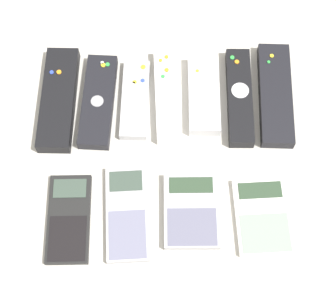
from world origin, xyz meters
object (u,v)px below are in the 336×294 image
(remote_4, at_px, (204,95))
(calculator_0, at_px, (69,219))
(remote_3, at_px, (168,96))
(calculator_2, at_px, (192,211))
(remote_1, at_px, (98,101))
(remote_0, at_px, (59,99))
(remote_2, at_px, (135,100))
(remote_6, at_px, (275,95))
(calculator_1, at_px, (127,214))
(remote_5, at_px, (239,97))
(calculator_3, at_px, (263,216))

(remote_4, height_order, calculator_0, remote_4)
(remote_3, relative_size, calculator_2, 1.45)
(remote_1, relative_size, remote_4, 1.21)
(remote_0, xyz_separation_m, remote_2, (0.14, -0.00, -0.00))
(remote_6, bearing_deg, remote_3, -177.59)
(remote_4, height_order, calculator_1, remote_4)
(remote_0, height_order, remote_6, remote_0)
(remote_5, xyz_separation_m, calculator_3, (0.02, -0.22, -0.01))
(calculator_2, bearing_deg, remote_3, 99.50)
(remote_3, relative_size, calculator_0, 1.22)
(remote_0, distance_m, remote_3, 0.19)
(remote_4, height_order, remote_5, same)
(calculator_3, bearing_deg, calculator_0, 177.65)
(remote_6, bearing_deg, calculator_3, -97.56)
(calculator_0, height_order, calculator_2, calculator_2)
(remote_2, relative_size, calculator_1, 0.95)
(remote_2, distance_m, remote_6, 0.25)
(calculator_1, bearing_deg, calculator_0, -178.00)
(remote_3, distance_m, remote_6, 0.19)
(remote_5, bearing_deg, calculator_0, -142.05)
(remote_5, relative_size, calculator_2, 1.51)
(calculator_3, bearing_deg, remote_4, 109.26)
(remote_2, relative_size, calculator_2, 1.24)
(remote_0, relative_size, remote_2, 1.30)
(remote_1, height_order, remote_3, same)
(remote_1, relative_size, remote_6, 0.90)
(calculator_0, xyz_separation_m, calculator_2, (0.20, 0.01, 0.00))
(remote_5, bearing_deg, remote_4, 177.26)
(remote_3, xyz_separation_m, calculator_1, (-0.07, -0.22, -0.00))
(calculator_3, bearing_deg, remote_1, 139.89)
(remote_0, distance_m, calculator_2, 0.31)
(remote_2, height_order, remote_4, remote_4)
(remote_4, distance_m, calculator_0, 0.32)
(remote_4, height_order, calculator_2, remote_4)
(remote_6, xyz_separation_m, calculator_2, (-0.16, -0.21, -0.00))
(remote_5, xyz_separation_m, calculator_1, (-0.20, -0.21, -0.00))
(remote_2, xyz_separation_m, calculator_3, (0.21, -0.22, -0.00))
(calculator_0, bearing_deg, remote_5, 36.38)
(remote_1, bearing_deg, remote_6, 5.43)
(remote_4, bearing_deg, calculator_1, -121.27)
(remote_1, distance_m, calculator_0, 0.22)
(remote_2, bearing_deg, remote_0, -177.84)
(remote_3, relative_size, calculator_1, 1.12)
(remote_3, height_order, calculator_2, remote_3)
(remote_4, relative_size, remote_5, 0.80)
(remote_0, relative_size, calculator_0, 1.35)
(remote_2, bearing_deg, calculator_3, -43.66)
(remote_2, bearing_deg, remote_6, 3.44)
(remote_4, height_order, calculator_3, remote_4)
(calculator_3, bearing_deg, calculator_1, 175.78)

